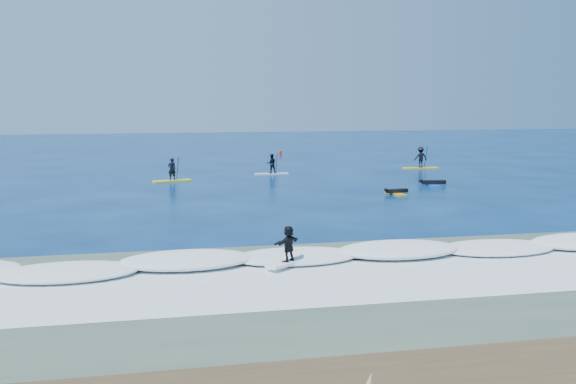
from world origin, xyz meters
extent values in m
plane|color=#031941|center=(0.00, 0.00, 0.00)|extent=(160.00, 160.00, 0.00)
cube|color=#3B5141|center=(0.00, -14.00, 0.01)|extent=(90.00, 13.00, 0.01)
cube|color=white|center=(0.00, -10.00, 0.00)|extent=(40.00, 6.00, 0.30)
cube|color=silver|center=(0.00, -13.00, 0.00)|extent=(34.00, 5.00, 0.02)
cube|color=yellow|center=(-6.91, 13.84, 0.05)|extent=(2.85, 1.46, 0.09)
imported|color=black|center=(-6.91, 13.84, 0.89)|extent=(0.67, 0.53, 1.59)
cylinder|color=black|center=(-6.51, 13.96, 0.83)|extent=(0.22, 0.62, 1.86)
cube|color=black|center=(-6.51, 13.96, -0.05)|extent=(0.11, 0.03, 0.28)
cube|color=silver|center=(0.84, 16.66, 0.04)|extent=(2.65, 0.70, 0.09)
imported|color=black|center=(0.84, 16.66, 0.85)|extent=(0.75, 0.59, 1.52)
cylinder|color=black|center=(1.24, 16.67, 0.79)|extent=(0.05, 0.61, 1.77)
cube|color=black|center=(1.24, 16.67, -0.04)|extent=(0.11, 0.03, 0.26)
cube|color=yellow|center=(13.97, 18.24, 0.05)|extent=(3.05, 0.79, 0.10)
imported|color=black|center=(13.97, 18.24, 0.98)|extent=(1.14, 0.66, 1.75)
cylinder|color=black|center=(14.42, 18.24, 0.91)|extent=(0.05, 0.70, 2.04)
cube|color=black|center=(14.42, 18.24, -0.05)|extent=(0.12, 0.03, 0.30)
cube|color=gold|center=(6.57, 4.78, 0.05)|extent=(0.80, 2.07, 0.10)
cube|color=black|center=(6.67, 4.80, 0.21)|extent=(1.43, 0.55, 0.23)
sphere|color=black|center=(5.89, 4.69, 0.31)|extent=(0.23, 0.23, 0.23)
cube|color=blue|center=(10.48, 8.09, 0.06)|extent=(0.98, 2.42, 0.11)
cube|color=black|center=(10.59, 8.07, 0.25)|extent=(1.67, 0.67, 0.27)
sphere|color=black|center=(9.69, 8.21, 0.36)|extent=(0.27, 0.27, 0.27)
cube|color=white|center=(-3.50, -11.04, 0.20)|extent=(1.82, 1.52, 0.10)
imported|color=black|center=(-3.50, -11.04, 0.88)|extent=(1.16, 0.99, 1.26)
cylinder|color=red|center=(4.59, 32.58, 0.24)|extent=(0.30, 0.30, 0.48)
cone|color=red|center=(4.59, 32.58, 0.60)|extent=(0.21, 0.21, 0.23)
camera|label=1|loc=(-7.92, -32.52, 5.93)|focal=40.00mm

